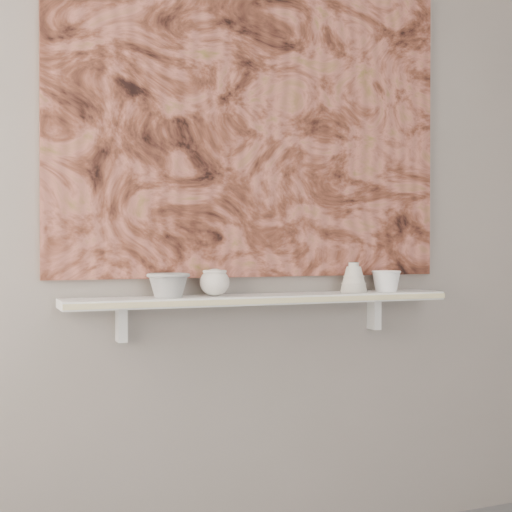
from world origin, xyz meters
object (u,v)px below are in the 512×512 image
cup_cream (215,282)px  bowl_white (386,281)px  painting (255,125)px  shelf (264,299)px  bowl_grey (168,285)px  bell_vessel (354,277)px

cup_cream → bowl_white: bearing=0.0°
bowl_white → cup_cream: bearing=180.0°
painting → cup_cream: bearing=-156.1°
painting → bowl_white: painting is taller
shelf → bowl_grey: bowl_grey is taller
shelf → bowl_white: bowl_white is taller
cup_cream → bowl_grey: bearing=180.0°
bowl_white → bell_vessel: bearing=180.0°
shelf → bowl_white: bearing=0.0°
shelf → bowl_white: 0.51m
cup_cream → painting: bearing=23.9°
bowl_grey → bowl_white: bearing=0.0°
bowl_grey → bell_vessel: 0.71m
painting → bell_vessel: size_ratio=13.43×
painting → bowl_white: size_ratio=13.59×
bell_vessel → bowl_white: bell_vessel is taller
bell_vessel → bowl_white: 0.14m
bowl_grey → cup_cream: cup_cream is taller
shelf → bowl_grey: bearing=180.0°
painting → cup_cream: size_ratio=14.67×
shelf → bell_vessel: (0.36, 0.00, 0.07)m
painting → cup_cream: (-0.18, -0.08, -0.56)m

